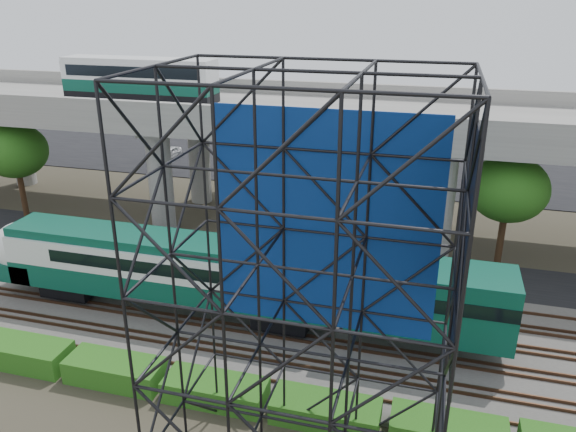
% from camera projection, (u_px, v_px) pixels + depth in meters
% --- Properties ---
extents(ground, '(140.00, 140.00, 0.00)m').
position_uv_depth(ground, '(229.00, 342.00, 29.23)').
color(ground, '#474233').
rests_on(ground, ground).
extents(ballast_bed, '(90.00, 12.00, 0.20)m').
position_uv_depth(ballast_bed, '(242.00, 321.00, 30.98)').
color(ballast_bed, slate).
rests_on(ballast_bed, ground).
extents(service_road, '(90.00, 5.00, 0.08)m').
position_uv_depth(service_road, '(284.00, 257.00, 38.62)').
color(service_road, black).
rests_on(service_road, ground).
extents(parking_lot, '(90.00, 18.00, 0.08)m').
position_uv_depth(parking_lot, '(343.00, 163.00, 59.67)').
color(parking_lot, black).
rests_on(parking_lot, ground).
extents(harbor_water, '(140.00, 40.00, 0.03)m').
position_uv_depth(harbor_water, '(371.00, 121.00, 79.39)').
color(harbor_water, '#465F74').
rests_on(harbor_water, ground).
extents(rail_tracks, '(90.00, 9.52, 0.16)m').
position_uv_depth(rail_tracks, '(242.00, 318.00, 30.92)').
color(rail_tracks, '#472D1E').
rests_on(rail_tracks, ballast_bed).
extents(commuter_train, '(29.30, 3.06, 4.30)m').
position_uv_depth(commuter_train, '(205.00, 271.00, 30.45)').
color(commuter_train, black).
rests_on(commuter_train, rail_tracks).
extents(overpass, '(80.00, 12.00, 12.40)m').
position_uv_depth(overpass, '(291.00, 122.00, 40.75)').
color(overpass, '#9E9B93').
rests_on(overpass, ground).
extents(scaffold_tower, '(9.36, 6.36, 15.00)m').
position_uv_depth(scaffold_tower, '(304.00, 313.00, 17.86)').
color(scaffold_tower, black).
rests_on(scaffold_tower, ground).
extents(hedge_strip, '(34.60, 1.80, 1.20)m').
position_uv_depth(hedge_strip, '(216.00, 389.00, 24.92)').
color(hedge_strip, '#1F5413').
rests_on(hedge_strip, ground).
extents(trees, '(40.94, 16.94, 7.69)m').
position_uv_depth(trees, '(245.00, 153.00, 42.79)').
color(trees, '#382314').
rests_on(trees, ground).
extents(suv, '(5.13, 2.41, 1.42)m').
position_uv_depth(suv, '(134.00, 235.00, 40.14)').
color(suv, black).
rests_on(suv, service_road).
extents(parked_cars, '(38.37, 9.26, 1.30)m').
position_uv_depth(parked_cars, '(346.00, 159.00, 58.89)').
color(parked_cars, silver).
rests_on(parked_cars, parking_lot).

